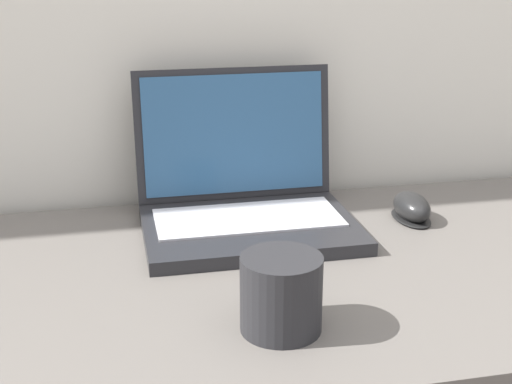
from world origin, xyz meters
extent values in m
cube|color=#232326|center=(-0.06, 0.41, 0.78)|extent=(0.32, 0.23, 0.02)
cube|color=#B7B7BC|center=(-0.06, 0.43, 0.79)|extent=(0.28, 0.13, 0.00)
cube|color=#232326|center=(-0.06, 0.54, 0.90)|extent=(0.32, 0.04, 0.21)
cube|color=#2D567F|center=(-0.06, 0.54, 0.90)|extent=(0.29, 0.03, 0.19)
cylinder|color=#232326|center=(-0.09, 0.14, 0.82)|extent=(0.09, 0.09, 0.09)
cylinder|color=black|center=(-0.09, 0.14, 0.86)|extent=(0.08, 0.08, 0.01)
ellipsoid|color=black|center=(0.20, 0.42, 0.77)|extent=(0.05, 0.09, 0.01)
ellipsoid|color=black|center=(0.20, 0.42, 0.79)|extent=(0.05, 0.09, 0.04)
camera|label=1|loc=(-0.26, -0.56, 1.19)|focal=50.00mm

